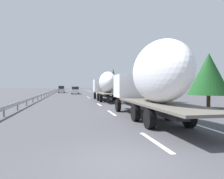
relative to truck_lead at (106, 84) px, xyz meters
name	(u,v)px	position (x,y,z in m)	size (l,w,h in m)	color
ground_plane	(77,96)	(15.30, 3.60, -2.31)	(260.00, 260.00, 0.00)	#424247
lane_stripe_0	(155,142)	(-22.70, 1.80, -2.31)	(3.20, 0.20, 0.01)	white
lane_stripe_1	(112,113)	(-13.69, 1.80, -2.31)	(3.20, 0.20, 0.01)	white
lane_stripe_2	(99,105)	(-6.22, 1.80, -2.31)	(3.20, 0.20, 0.01)	white
lane_stripe_3	(89,98)	(7.41, 1.80, -2.31)	(3.20, 0.20, 0.01)	white
lane_stripe_4	(88,97)	(9.31, 1.80, -2.31)	(3.20, 0.20, 0.01)	white
lane_stripe_5	(83,94)	(24.32, 1.80, -2.31)	(3.20, 0.20, 0.01)	white
edge_line_right	(100,94)	(20.30, -1.90, -2.31)	(110.00, 0.20, 0.01)	white
truck_lead	(106,84)	(0.00, 0.00, 0.00)	(12.87, 2.55, 4.04)	silver
truck_trailing	(152,78)	(-17.71, 0.00, 0.36)	(13.72, 2.55, 4.81)	silver
car_white_van	(75,90)	(24.20, 3.76, -1.38)	(4.29, 1.90, 1.84)	white
car_silver_hatch	(61,89)	(33.49, 7.42, -1.33)	(4.43, 1.76, 1.98)	#ADB2B7
road_sign	(106,85)	(18.16, -3.10, -0.04)	(0.10, 0.90, 3.28)	gray
tree_0	(209,74)	(-12.45, -7.67, 0.94)	(3.82, 3.82, 5.22)	#472D19
tree_1	(113,78)	(40.23, -9.08, 2.30)	(2.66, 2.66, 7.58)	#472D19
tree_2	(155,73)	(-3.26, -6.02, 1.52)	(3.78, 3.78, 6.36)	#472D19
guardrail_median	(49,93)	(18.30, 9.60, -1.73)	(94.00, 0.10, 0.76)	#9EA0A5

